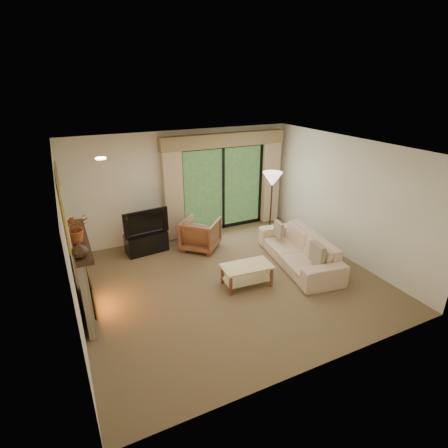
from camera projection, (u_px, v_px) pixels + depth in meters
name	position (u px, v px, depth m)	size (l,w,h in m)	color
floor	(231.00, 281.00, 6.87)	(5.50, 5.50, 0.00)	brown
ceiling	(232.00, 148.00, 5.87)	(5.50, 5.50, 0.00)	white
wall_back	(185.00, 185.00, 8.45)	(5.00, 5.00, 0.00)	white
wall_front	(322.00, 288.00, 4.29)	(5.00, 5.00, 0.00)	white
wall_left	(69.00, 249.00, 5.27)	(5.00, 5.00, 0.00)	white
wall_right	(346.00, 199.00, 7.46)	(5.00, 5.00, 0.00)	white
fireplace	(82.00, 276.00, 5.73)	(0.24, 1.70, 1.37)	gray
mirror	(63.00, 204.00, 5.20)	(0.07, 1.45, 1.02)	gold
sliding_door	(223.00, 188.00, 8.88)	(2.26, 0.10, 2.16)	black
curtain_left	(173.00, 192.00, 8.21)	(0.45, 0.18, 2.35)	#CCAD87
curtain_right	(270.00, 179.00, 9.29)	(0.45, 0.18, 2.35)	#CCAD87
cornice	(225.00, 140.00, 8.33)	(3.20, 0.24, 0.32)	#987F54
media_console	(147.00, 242.00, 7.94)	(0.92, 0.41, 0.46)	black
tv	(145.00, 221.00, 7.74)	(1.01, 0.13, 0.58)	black
armchair	(201.00, 234.00, 8.05)	(0.78, 0.80, 0.73)	brown
sofa	(299.00, 250.00, 7.38)	(2.29, 0.89, 0.67)	beige
pillow_near	(317.00, 254.00, 6.71)	(0.11, 0.41, 0.41)	#50392B
pillow_far	(279.00, 230.00, 7.81)	(0.09, 0.35, 0.35)	#50392B
coffee_table	(247.00, 275.00, 6.65)	(0.95, 0.52, 0.43)	#ECC983
floor_lamp	(271.00, 207.00, 8.29)	(0.46, 0.46, 1.70)	#F6F1CD
vase	(79.00, 249.00, 4.85)	(0.23, 0.23, 0.24)	#362117
branches	(75.00, 228.00, 5.27)	(0.42, 0.36, 0.46)	#B45226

